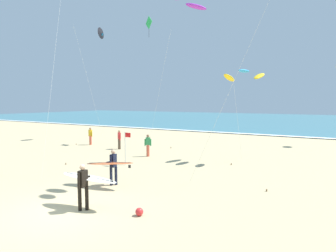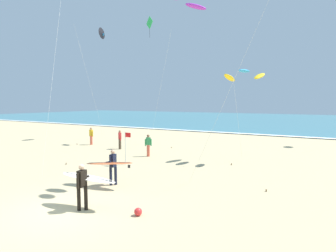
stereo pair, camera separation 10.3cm
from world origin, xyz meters
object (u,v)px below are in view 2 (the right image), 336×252
Objects in this scene: bystander_green_top at (148,145)px; beach_ball at (138,212)px; kite_arc_cobalt_near at (244,75)px; bystander_yellow_top at (91,136)px; bystander_red_top at (120,139)px; surfer_lead at (111,164)px; lifeguard_flag at (126,145)px; surfer_trailing at (85,181)px; kite_delta_charcoal_close at (102,34)px; kite_diamond_emerald_distant at (150,28)px.

bystander_green_top is 10.84m from beach_ball.
kite_arc_cobalt_near is 3.80× the size of bystander_yellow_top.
bystander_yellow_top is at bearing 171.62° from bystander_red_top.
lifeguard_flag is (-2.21, 3.88, 0.22)m from surfer_lead.
bystander_green_top is at bearing 122.39° from beach_ball.
surfer_trailing is 1.15× the size of lifeguard_flag.
surfer_lead is 3.98m from beach_ball.
bystander_green_top is 1.00× the size of bystander_yellow_top.
kite_delta_charcoal_close is at bearing 142.75° from bystander_red_top.
kite_arc_cobalt_near is 11.28m from bystander_red_top.
lifeguard_flag is (10.28, -9.08, -9.75)m from kite_delta_charcoal_close.
surfer_trailing is 7.31m from lifeguard_flag.
bystander_red_top reaches higher than beach_ball.
kite_delta_charcoal_close reaches higher than beach_ball.
kite_delta_charcoal_close is 5.56× the size of lifeguard_flag.
lifeguard_flag reaches higher than bystander_red_top.
kite_arc_cobalt_near is 3.80× the size of bystander_green_top.
bystander_green_top is (-3.71, 9.56, -0.24)m from surfer_trailing.
bystander_red_top is at bearing 124.47° from surfer_trailing.
bystander_red_top is 5.68× the size of beach_ball.
bystander_yellow_top is (2.18, -4.02, -10.20)m from kite_delta_charcoal_close.
bystander_green_top is 1.00× the size of bystander_red_top.
surfer_trailing is 0.20× the size of kite_diamond_emerald_distant.
kite_diamond_emerald_distant is at bearing 122.11° from bystander_green_top.
surfer_lead is 1.57× the size of bystander_red_top.
surfer_trailing is 8.66× the size of beach_ball.
surfer_lead is 10.54m from kite_arc_cobalt_near.
surfer_trailing is 0.21× the size of kite_delta_charcoal_close.
kite_diamond_emerald_distant is 6.34m from kite_delta_charcoal_close.
lifeguard_flag is at bearing 116.89° from surfer_trailing.
bystander_green_top is 4.11m from bystander_red_top.
surfer_lead is 0.21× the size of kite_delta_charcoal_close.
bystander_yellow_top is at bearing 179.06° from kite_arc_cobalt_near.
bystander_yellow_top is at bearing 134.58° from surfer_trailing.
bystander_yellow_top is at bearing -61.54° from kite_delta_charcoal_close.
lifeguard_flag reaches higher than beach_ball.
kite_delta_charcoal_close is at bearing 138.56° from lifeguard_flag.
bystander_yellow_top is (-4.15, -3.64, -9.95)m from kite_diamond_emerald_distant.
bystander_green_top is at bearing -20.71° from bystander_red_top.
kite_delta_charcoal_close is at bearing 176.57° from kite_diamond_emerald_distant.
surfer_trailing is at bearing -67.51° from surfer_lead.
bystander_red_top is (-0.30, -4.20, -9.95)m from kite_diamond_emerald_distant.
kite_diamond_emerald_distant is at bearing 114.46° from lifeguard_flag.
kite_diamond_emerald_distant is at bearing 158.62° from kite_arc_cobalt_near.
kite_arc_cobalt_near is at bearing 39.22° from lifeguard_flag.
lifeguard_flag reaches higher than surfer_lead.
surfer_trailing is at bearing -63.11° from lifeguard_flag.
bystander_green_top is 3.10m from lifeguard_flag.
kite_arc_cobalt_near is 11.77m from kite_diamond_emerald_distant.
surfer_lead is 1.57× the size of bystander_yellow_top.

